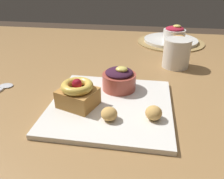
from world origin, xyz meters
TOP-DOWN VIEW (x-y plane):
  - dining_table at (0.00, 0.00)m, footprint 1.47×1.11m
  - woven_placemat at (0.24, 0.37)m, footprint 0.30×0.30m
  - front_plate at (0.06, -0.22)m, footprint 0.29×0.29m
  - cake_slice at (-0.01, -0.24)m, footprint 0.10×0.10m
  - berry_ramekin at (0.07, -0.14)m, footprint 0.09×0.09m
  - fritter_front at (0.16, -0.27)m, footprint 0.04×0.04m
  - fritter_middle at (0.07, -0.29)m, footprint 0.04×0.04m
  - back_plate at (0.24, 0.37)m, footprint 0.24×0.24m
  - back_ramekin at (0.25, 0.36)m, footprint 0.10×0.10m
  - back_pastry at (0.27, 0.31)m, footprint 0.07×0.07m
  - spoon at (-0.26, -0.19)m, footprint 0.04×0.13m
  - coffee_mug at (0.24, 0.08)m, footprint 0.09×0.09m

SIDE VIEW (x-z plane):
  - dining_table at x=0.00m, z-range 0.29..1.02m
  - woven_placemat at x=0.24m, z-range 0.73..0.73m
  - spoon at x=-0.26m, z-range 0.73..0.73m
  - front_plate at x=0.06m, z-range 0.73..0.74m
  - back_plate at x=0.24m, z-range 0.73..0.75m
  - fritter_middle at x=0.07m, z-range 0.74..0.77m
  - fritter_front at x=0.16m, z-range 0.74..0.77m
  - back_pastry at x=0.27m, z-range 0.75..0.78m
  - berry_ramekin at x=0.07m, z-range 0.74..0.80m
  - cake_slice at x=-0.01m, z-range 0.74..0.81m
  - back_ramekin at x=0.25m, z-range 0.74..0.81m
  - coffee_mug at x=0.24m, z-range 0.73..0.83m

